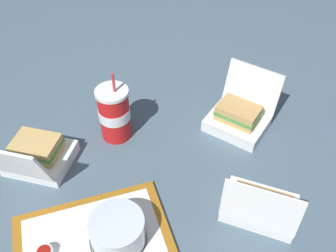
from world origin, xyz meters
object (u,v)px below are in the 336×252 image
at_px(clamshell_hotdog_right, 260,206).
at_px(soda_cup_corner, 114,113).
at_px(food_tray, 94,242).
at_px(cake_container, 118,232).
at_px(clamshell_sandwich_back, 239,116).
at_px(plastic_fork, 88,226).
at_px(clamshell_sandwich_front, 36,155).

height_order(clamshell_hotdog_right, soda_cup_corner, soda_cup_corner).
bearing_deg(food_tray, cake_container, -28.20).
height_order(clamshell_sandwich_back, soda_cup_corner, soda_cup_corner).
bearing_deg(soda_cup_corner, food_tray, -124.15).
relative_size(food_tray, soda_cup_corner, 1.79).
distance_m(food_tray, clamshell_hotdog_right, 0.42).
xyz_separation_m(clamshell_sandwich_back, soda_cup_corner, (-0.34, 0.17, 0.04)).
bearing_deg(cake_container, food_tray, 151.80).
xyz_separation_m(food_tray, plastic_fork, (0.00, 0.04, 0.01)).
bearing_deg(soda_cup_corner, plastic_fork, -127.57).
bearing_deg(clamshell_sandwich_back, cake_container, -161.08).
xyz_separation_m(cake_container, clamshell_sandwich_back, (0.50, 0.17, -0.01)).
xyz_separation_m(clamshell_hotdog_right, soda_cup_corner, (-0.18, 0.45, 0.05)).
height_order(food_tray, clamshell_hotdog_right, clamshell_hotdog_right).
bearing_deg(clamshell_hotdog_right, food_tray, 160.13).
relative_size(cake_container, clamshell_sandwich_back, 0.56).
distance_m(food_tray, clamshell_sandwich_back, 0.57).
bearing_deg(clamshell_hotdog_right, cake_container, 161.57).
bearing_deg(clamshell_sandwich_front, food_tray, -83.34).
bearing_deg(clamshell_sandwich_back, plastic_fork, -169.66).
xyz_separation_m(cake_container, soda_cup_corner, (0.16, 0.34, 0.04)).
distance_m(cake_container, clamshell_sandwich_back, 0.53).
relative_size(clamshell_sandwich_front, clamshell_hotdog_right, 1.20).
xyz_separation_m(food_tray, soda_cup_corner, (0.21, 0.31, 0.08)).
relative_size(food_tray, plastic_fork, 3.81).
relative_size(clamshell_sandwich_back, soda_cup_corner, 1.02).
bearing_deg(cake_container, plastic_fork, 125.59).
height_order(clamshell_sandwich_front, clamshell_hotdog_right, clamshell_sandwich_front).
xyz_separation_m(clamshell_sandwich_front, soda_cup_corner, (0.25, 0.00, 0.04)).
xyz_separation_m(cake_container, clamshell_hotdog_right, (0.34, -0.11, -0.01)).
bearing_deg(cake_container, clamshell_sandwich_back, 18.92).
relative_size(clamshell_sandwich_back, clamshell_sandwich_front, 0.89).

